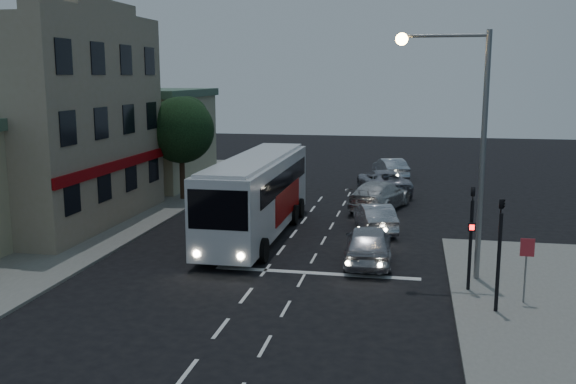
% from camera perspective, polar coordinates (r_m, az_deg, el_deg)
% --- Properties ---
extents(ground, '(120.00, 120.00, 0.00)m').
position_cam_1_polar(ground, '(23.54, -3.12, -8.38)').
color(ground, black).
extents(sidewalk_far, '(12.00, 50.00, 0.12)m').
position_cam_1_polar(sidewalk_far, '(35.71, -20.50, -2.44)').
color(sidewalk_far, slate).
rests_on(sidewalk_far, ground).
extents(road_markings, '(8.00, 30.55, 0.01)m').
position_cam_1_polar(road_markings, '(26.37, 1.38, -6.29)').
color(road_markings, silver).
rests_on(road_markings, ground).
extents(tour_bus, '(2.95, 12.44, 3.81)m').
position_cam_1_polar(tour_bus, '(30.32, -2.79, -0.11)').
color(tour_bus, silver).
rests_on(tour_bus, ground).
extents(car_suv, '(2.11, 4.77, 1.59)m').
position_cam_1_polar(car_suv, '(26.34, 7.15, -4.60)').
color(car_suv, '#A4A5AE').
rests_on(car_suv, ground).
extents(car_sedan_a, '(2.48, 4.47, 1.40)m').
position_cam_1_polar(car_sedan_a, '(31.66, 7.74, -2.26)').
color(car_sedan_a, '#B1B0B8').
rests_on(car_sedan_a, ground).
extents(car_sedan_b, '(3.77, 6.02, 1.63)m').
position_cam_1_polar(car_sedan_b, '(36.88, 8.12, -0.30)').
color(car_sedan_b, '#BDBDBF').
rests_on(car_sedan_b, ground).
extents(car_sedan_c, '(4.13, 6.14, 1.56)m').
position_cam_1_polar(car_sedan_c, '(41.95, 8.46, 0.93)').
color(car_sedan_c, '#9495A2').
rests_on(car_sedan_c, ground).
extents(car_extra, '(2.96, 4.93, 1.53)m').
position_cam_1_polar(car_extra, '(48.07, 9.09, 2.08)').
color(car_extra, silver).
rests_on(car_extra, ground).
extents(traffic_signal_main, '(0.25, 0.35, 4.10)m').
position_cam_1_polar(traffic_signal_main, '(23.06, 15.99, -2.92)').
color(traffic_signal_main, black).
rests_on(traffic_signal_main, sidewalk_near).
extents(traffic_signal_side, '(0.18, 0.15, 4.10)m').
position_cam_1_polar(traffic_signal_side, '(21.22, 18.31, -4.17)').
color(traffic_signal_side, black).
rests_on(traffic_signal_side, sidewalk_near).
extents(regulatory_sign, '(0.45, 0.12, 2.20)m').
position_cam_1_polar(regulatory_sign, '(22.50, 20.43, -5.66)').
color(regulatory_sign, slate).
rests_on(regulatory_sign, sidewalk_near).
extents(streetlight, '(3.32, 0.44, 9.00)m').
position_cam_1_polar(streetlight, '(23.95, 15.49, 5.62)').
color(streetlight, slate).
rests_on(streetlight, sidewalk_near).
extents(main_building, '(10.12, 12.00, 11.00)m').
position_cam_1_polar(main_building, '(35.51, -22.34, 5.70)').
color(main_building, gray).
rests_on(main_building, sidewalk_far).
extents(low_building_north, '(9.40, 9.40, 6.50)m').
position_cam_1_polar(low_building_north, '(45.93, -13.50, 4.85)').
color(low_building_north, tan).
rests_on(low_building_north, sidewalk_far).
extents(street_tree, '(4.00, 4.00, 6.20)m').
position_cam_1_polar(street_tree, '(39.23, -9.50, 5.73)').
color(street_tree, black).
rests_on(street_tree, sidewalk_far).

